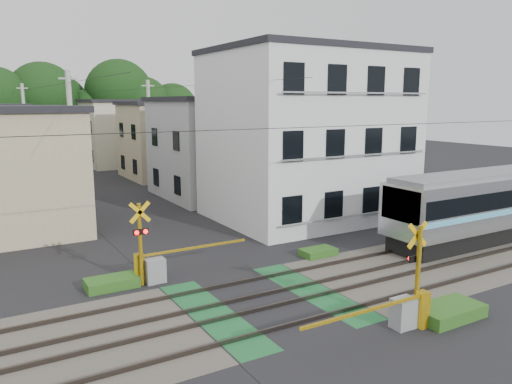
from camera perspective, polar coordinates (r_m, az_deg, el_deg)
ground at (r=16.75m, az=1.09°, el=-12.52°), size 120.00×120.00×0.00m
track_bed at (r=16.74m, az=1.09°, el=-12.41°), size 120.00×120.00×0.14m
crossing_signal_near at (r=15.41m, az=16.94°, el=-12.23°), size 4.74×0.65×3.09m
crossing_signal_far at (r=18.61m, az=-11.80°, el=-8.04°), size 4.74×0.65×3.09m
apartment_block at (r=28.13m, az=5.85°, el=6.51°), size 10.20×8.36×9.30m
houses_row at (r=40.09m, az=-18.35°, el=5.15°), size 22.07×31.35×6.80m
tree_hill at (r=61.14m, az=-23.90°, el=8.70°), size 40.00×13.82×11.46m
catenary at (r=19.49m, az=16.31°, el=1.62°), size 60.00×5.04×7.00m
utility_poles at (r=36.92m, az=-19.44°, el=5.98°), size 7.90×42.00×8.00m
pedestrian at (r=45.09m, az=-20.58°, el=2.42°), size 0.69×0.58×1.62m
weed_patches at (r=17.53m, az=6.24°, el=-10.87°), size 10.25×8.80×0.40m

